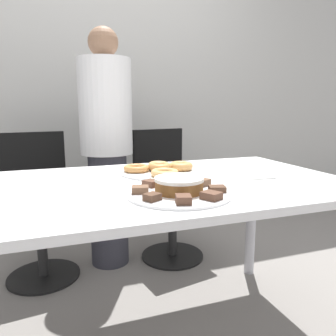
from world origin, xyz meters
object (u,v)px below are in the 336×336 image
office_chair_right (168,197)px  plate_cake (179,194)px  frosted_cake (179,185)px  napkin (256,176)px  plate_donuts (160,172)px  office_chair_left (38,209)px  person_standing (107,145)px

office_chair_right → plate_cake: office_chair_right is taller
frosted_cake → napkin: (0.43, 0.17, -0.03)m
office_chair_right → plate_donuts: office_chair_right is taller
plate_donuts → frosted_cake: (-0.06, -0.40, 0.03)m
frosted_cake → napkin: frosted_cake is taller
office_chair_right → plate_cake: 1.17m
office_chair_left → plate_donuts: office_chair_left is taller
napkin → office_chair_right: bearing=95.5°
office_chair_left → plate_donuts: (0.58, -0.67, 0.33)m
napkin → person_standing: bearing=119.0°
office_chair_left → plate_donuts: size_ratio=2.37×
plate_cake → frosted_cake: frosted_cake is taller
person_standing → office_chair_left: bearing=-178.5°
plate_cake → plate_donuts: (0.06, 0.40, -0.00)m
person_standing → office_chair_right: bearing=-1.6°
napkin → plate_cake: bearing=-158.9°
person_standing → office_chair_left: (-0.44, -0.01, -0.38)m
office_chair_right → plate_donuts: (-0.28, -0.67, 0.33)m
office_chair_left → napkin: office_chair_left is taller
office_chair_left → frosted_cake: 1.24m
plate_donuts → frosted_cake: bearing=-98.7°
person_standing → plate_cake: 1.09m
office_chair_left → office_chair_right: size_ratio=1.00×
plate_donuts → plate_cake: bearing=-98.7°
office_chair_right → plate_donuts: 0.80m
plate_cake → office_chair_right: bearing=72.3°
frosted_cake → napkin: size_ratio=1.19×
person_standing → napkin: bearing=-61.0°
napkin → frosted_cake: bearing=-158.9°
frosted_cake → person_standing: bearing=94.1°
person_standing → frosted_cake: 1.09m
office_chair_left → frosted_cake: (0.52, -1.07, 0.36)m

